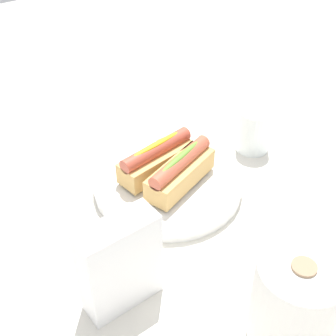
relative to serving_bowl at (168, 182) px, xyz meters
name	(u,v)px	position (x,y,z in m)	size (l,w,h in m)	color
ground_plane	(177,192)	(-0.01, 0.02, -0.02)	(2.40, 2.40, 0.00)	silver
serving_bowl	(168,182)	(0.00, 0.00, 0.00)	(0.27, 0.27, 0.03)	white
hotdog_front	(157,158)	(0.01, -0.03, 0.04)	(0.16, 0.07, 0.06)	tan
hotdog_back	(180,171)	(-0.01, 0.03, 0.04)	(0.16, 0.10, 0.06)	tan
water_glass	(254,133)	(-0.22, 0.00, 0.02)	(0.07, 0.07, 0.09)	white
paper_towel_roll	(294,301)	(0.04, 0.33, 0.05)	(0.11, 0.11, 0.13)	white
napkin_box	(120,265)	(0.19, 0.16, 0.06)	(0.11, 0.04, 0.15)	white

